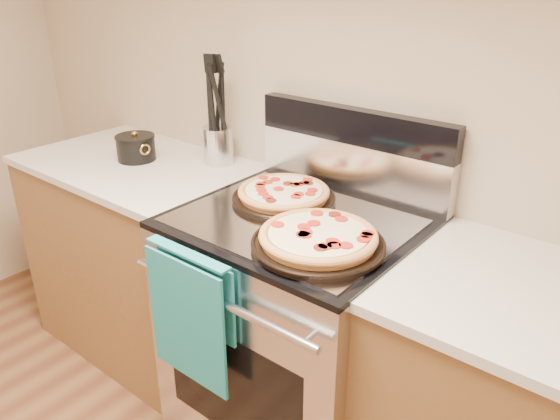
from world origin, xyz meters
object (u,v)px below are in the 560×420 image
Objects in this scene: pepperoni_pizza_front at (318,239)px; utensil_crock at (218,145)px; pepperoni_pizza_back at (284,194)px; saucepan at (136,149)px; range_body at (297,337)px.

pepperoni_pizza_front is 0.85m from utensil_crock.
utensil_crock is (-0.48, 0.17, 0.04)m from pepperoni_pizza_back.
utensil_crock is 0.36m from saucepan.
pepperoni_pizza_front is at bearing -25.75° from utensil_crock.
utensil_crock is (-0.60, 0.24, 0.54)m from range_body.
range_body is at bearing -21.83° from utensil_crock.
pepperoni_pizza_front is at bearing -9.59° from saucepan.
range_body is 1.03m from saucepan.
saucepan is at bearing 170.41° from pepperoni_pizza_front.
range_body is at bearing 142.28° from pepperoni_pizza_front.
utensil_crock is at bearing 32.43° from saucepan.
pepperoni_pizza_front is (0.17, -0.13, 0.50)m from range_body.
pepperoni_pizza_back is 2.27× the size of utensil_crock.
pepperoni_pizza_back is (-0.12, 0.07, 0.50)m from range_body.
utensil_crock reaches higher than range_body.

